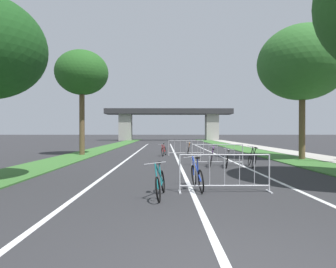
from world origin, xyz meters
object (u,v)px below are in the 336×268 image
(tree_left_cypress_far, at_px, (82,73))
(bicycle_silver_5, at_px, (227,160))
(bicycle_teal_4, at_px, (160,183))
(crowd_barrier_second, at_px, (217,155))
(bicycle_purple_1, at_px, (211,159))
(bicycle_orange_3, at_px, (188,151))
(bicycle_red_2, at_px, (164,151))
(crowd_barrier_third, at_px, (186,148))
(bicycle_black_6, at_px, (252,159))
(bicycle_blue_0, at_px, (197,176))
(crowd_barrier_nearest, at_px, (225,173))
(tree_right_pine_near, at_px, (302,63))

(tree_left_cypress_far, relative_size, bicycle_silver_5, 4.55)
(tree_left_cypress_far, relative_size, bicycle_teal_4, 4.31)
(crowd_barrier_second, relative_size, bicycle_teal_4, 1.49)
(bicycle_purple_1, relative_size, bicycle_teal_4, 0.97)
(bicycle_orange_3, distance_m, bicycle_teal_4, 12.53)
(tree_left_cypress_far, bearing_deg, bicycle_silver_5, -37.95)
(bicycle_red_2, height_order, bicycle_silver_5, bicycle_silver_5)
(crowd_barrier_third, height_order, bicycle_black_6, crowd_barrier_third)
(tree_left_cypress_far, relative_size, bicycle_blue_0, 4.25)
(crowd_barrier_nearest, xyz_separation_m, bicycle_silver_5, (1.30, 5.62, -0.17))
(crowd_barrier_third, bearing_deg, bicycle_teal_4, -97.14)
(bicycle_purple_1, distance_m, bicycle_orange_3, 6.10)
(crowd_barrier_third, relative_size, bicycle_blue_0, 1.47)
(tree_right_pine_near, xyz_separation_m, bicycle_orange_3, (-6.52, 2.76, -5.36))
(crowd_barrier_nearest, xyz_separation_m, bicycle_purple_1, (0.57, 5.79, -0.15))
(bicycle_red_2, bearing_deg, bicycle_silver_5, 125.91)
(bicycle_silver_5, bearing_deg, bicycle_blue_0, -99.27)
(bicycle_teal_4, xyz_separation_m, bicycle_black_6, (4.24, 6.20, 0.02))
(bicycle_blue_0, relative_size, bicycle_black_6, 1.04)
(tree_left_cypress_far, relative_size, crowd_barrier_nearest, 2.91)
(crowd_barrier_nearest, xyz_separation_m, bicycle_blue_0, (-0.71, 0.46, -0.16))
(crowd_barrier_third, bearing_deg, crowd_barrier_second, -80.26)
(bicycle_blue_0, relative_size, bicycle_purple_1, 1.05)
(crowd_barrier_third, height_order, bicycle_silver_5, crowd_barrier_third)
(crowd_barrier_second, distance_m, bicycle_red_2, 6.32)
(tree_right_pine_near, bearing_deg, bicycle_purple_1, -150.81)
(tree_left_cypress_far, distance_m, bicycle_teal_4, 15.20)
(bicycle_silver_5, bearing_deg, tree_left_cypress_far, 154.02)
(tree_left_cypress_far, bearing_deg, bicycle_teal_4, -66.31)
(bicycle_blue_0, xyz_separation_m, bicycle_black_6, (3.19, 5.19, 0.01))
(crowd_barrier_second, height_order, bicycle_silver_5, crowd_barrier_second)
(bicycle_blue_0, height_order, bicycle_red_2, bicycle_blue_0)
(bicycle_purple_1, bearing_deg, tree_right_pine_near, 38.72)
(crowd_barrier_third, relative_size, bicycle_black_6, 1.52)
(bicycle_blue_0, distance_m, bicycle_red_2, 11.53)
(bicycle_red_2, relative_size, bicycle_silver_5, 0.99)
(bicycle_red_2, relative_size, bicycle_orange_3, 0.96)
(tree_right_pine_near, xyz_separation_m, crowd_barrier_third, (-6.62, 3.32, -5.19))
(tree_left_cypress_far, height_order, tree_right_pine_near, tree_right_pine_near)
(bicycle_teal_4, bearing_deg, crowd_barrier_nearest, -157.26)
(tree_left_cypress_far, relative_size, bicycle_black_6, 4.40)
(crowd_barrier_third, bearing_deg, bicycle_black_6, -68.87)
(tree_right_pine_near, distance_m, bicycle_red_2, 10.20)
(bicycle_red_2, xyz_separation_m, bicycle_orange_3, (1.67, -0.09, 0.01))
(bicycle_black_6, bearing_deg, bicycle_silver_5, -172.47)
(tree_left_cypress_far, xyz_separation_m, bicycle_red_2, (5.76, -0.51, -5.42))
(tree_left_cypress_far, xyz_separation_m, crowd_barrier_third, (7.33, -0.04, -5.24))
(tree_right_pine_near, distance_m, bicycle_black_6, 7.51)
(bicycle_teal_4, relative_size, bicycle_black_6, 1.02)
(bicycle_orange_3, relative_size, bicycle_black_6, 0.99)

